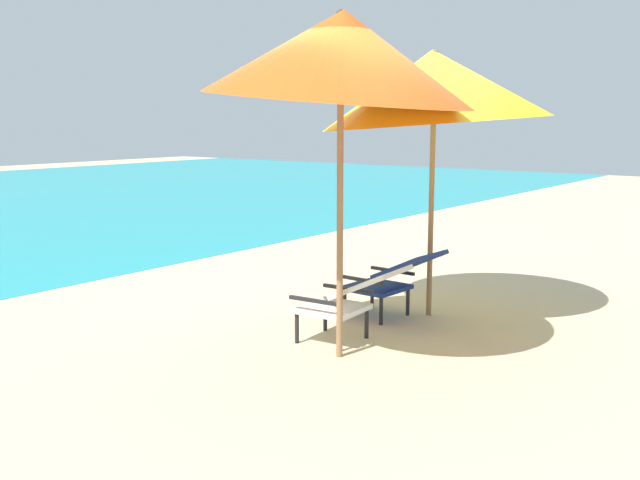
{
  "coord_description": "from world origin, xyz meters",
  "views": [
    {
      "loc": [
        -5.34,
        -3.74,
        1.86
      ],
      "look_at": [
        0.0,
        0.3,
        0.75
      ],
      "focal_mm": 41.28,
      "sensor_mm": 36.0,
      "label": 1
    }
  ],
  "objects_px": {
    "beach_umbrella_left": "(341,56)",
    "beach_umbrella_right": "(434,87)",
    "lounge_chair_right": "(392,277)",
    "lounge_chair_left": "(350,297)"
  },
  "relations": [
    {
      "from": "lounge_chair_right",
      "to": "beach_umbrella_left",
      "type": "bearing_deg",
      "value": -168.18
    },
    {
      "from": "lounge_chair_right",
      "to": "beach_umbrella_right",
      "type": "xyz_separation_m",
      "value": [
        0.35,
        -0.2,
        1.74
      ]
    },
    {
      "from": "beach_umbrella_left",
      "to": "beach_umbrella_right",
      "type": "relative_size",
      "value": 0.97
    },
    {
      "from": "lounge_chair_left",
      "to": "beach_umbrella_right",
      "type": "xyz_separation_m",
      "value": [
        1.21,
        -0.08,
        1.74
      ]
    },
    {
      "from": "lounge_chair_left",
      "to": "beach_umbrella_left",
      "type": "xyz_separation_m",
      "value": [
        -0.32,
        -0.12,
        1.91
      ]
    },
    {
      "from": "lounge_chair_left",
      "to": "beach_umbrella_left",
      "type": "height_order",
      "value": "beach_umbrella_left"
    },
    {
      "from": "lounge_chair_right",
      "to": "lounge_chair_left",
      "type": "bearing_deg",
      "value": -171.78
    },
    {
      "from": "lounge_chair_left",
      "to": "beach_umbrella_left",
      "type": "bearing_deg",
      "value": -159.01
    },
    {
      "from": "beach_umbrella_left",
      "to": "beach_umbrella_right",
      "type": "xyz_separation_m",
      "value": [
        1.53,
        0.05,
        -0.18
      ]
    },
    {
      "from": "lounge_chair_right",
      "to": "beach_umbrella_left",
      "type": "height_order",
      "value": "beach_umbrella_left"
    }
  ]
}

